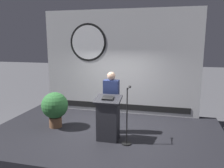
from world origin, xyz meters
TOP-DOWN VIEW (x-y plane):
  - ground_plane at (0.00, 0.00)m, footprint 40.00×40.00m
  - stage_platform at (0.00, 0.00)m, footprint 6.40×4.00m
  - banner_display at (-0.03, 1.85)m, footprint 5.30×0.12m
  - podium at (0.21, -0.43)m, footprint 0.64×0.50m
  - speaker_person at (0.17, 0.05)m, footprint 0.40×0.26m
  - microphone_stand at (0.71, -0.53)m, footprint 0.24×0.51m
  - potted_plant at (-1.50, 0.03)m, footprint 0.76×0.76m

SIDE VIEW (x-z plane):
  - ground_plane at x=0.00m, z-range 0.00..0.00m
  - stage_platform at x=0.00m, z-range 0.00..0.30m
  - microphone_stand at x=0.71m, z-range 0.09..1.49m
  - podium at x=0.21m, z-range 0.29..1.42m
  - potted_plant at x=-1.50m, z-range 0.39..1.42m
  - speaker_person at x=0.17m, z-range 0.32..1.99m
  - banner_display at x=-0.03m, z-range 0.30..3.79m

